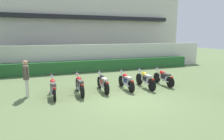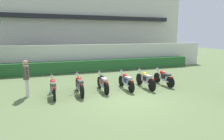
% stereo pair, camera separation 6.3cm
% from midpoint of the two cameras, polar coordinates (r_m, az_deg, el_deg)
% --- Properties ---
extents(ground, '(60.00, 60.00, 0.00)m').
position_cam_midpoint_polar(ground, '(8.38, 4.44, -8.82)').
color(ground, '#607547').
extents(building, '(22.56, 6.50, 8.21)m').
position_cam_midpoint_polar(building, '(22.04, -11.72, 13.49)').
color(building, beige).
rests_on(building, ground).
extents(compound_wall, '(21.43, 0.30, 2.00)m').
position_cam_midpoint_polar(compound_wall, '(15.45, -7.59, 3.62)').
color(compound_wall, silver).
rests_on(compound_wall, ground).
extents(hedge_row, '(17.15, 0.70, 0.86)m').
position_cam_midpoint_polar(hedge_row, '(14.84, -6.94, 1.15)').
color(hedge_row, '#28602D').
rests_on(hedge_row, ground).
extents(parked_car, '(4.71, 2.57, 1.89)m').
position_cam_midpoint_polar(parked_car, '(16.98, -21.71, 3.36)').
color(parked_car, silver).
rests_on(parked_car, ground).
extents(motorcycle_in_row_0, '(0.60, 1.89, 0.94)m').
position_cam_midpoint_polar(motorcycle_in_row_0, '(9.14, -16.95, -4.77)').
color(motorcycle_in_row_0, black).
rests_on(motorcycle_in_row_0, ground).
extents(motorcycle_in_row_1, '(0.60, 1.89, 0.97)m').
position_cam_midpoint_polar(motorcycle_in_row_1, '(9.23, -9.59, -4.20)').
color(motorcycle_in_row_1, black).
rests_on(motorcycle_in_row_1, ground).
extents(motorcycle_in_row_2, '(0.60, 1.82, 0.95)m').
position_cam_midpoint_polar(motorcycle_in_row_2, '(9.60, -2.86, -3.58)').
color(motorcycle_in_row_2, black).
rests_on(motorcycle_in_row_2, ground).
extents(motorcycle_in_row_3, '(0.60, 1.84, 0.95)m').
position_cam_midpoint_polar(motorcycle_in_row_3, '(9.94, 3.93, -3.14)').
color(motorcycle_in_row_3, black).
rests_on(motorcycle_in_row_3, ground).
extents(motorcycle_in_row_4, '(0.60, 1.98, 0.97)m').
position_cam_midpoint_polar(motorcycle_in_row_4, '(10.34, 9.48, -2.64)').
color(motorcycle_in_row_4, black).
rests_on(motorcycle_in_row_4, ground).
extents(motorcycle_in_row_5, '(0.60, 1.81, 0.95)m').
position_cam_midpoint_polar(motorcycle_in_row_5, '(11.13, 14.57, -2.02)').
color(motorcycle_in_row_5, black).
rests_on(motorcycle_in_row_5, ground).
extents(inspector_person, '(0.22, 0.67, 1.64)m').
position_cam_midpoint_polar(inspector_person, '(9.38, -23.86, -1.47)').
color(inspector_person, silver).
rests_on(inspector_person, ground).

